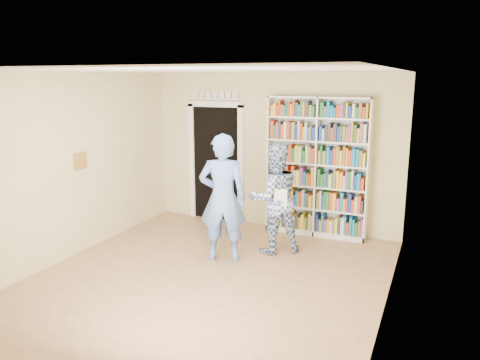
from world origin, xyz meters
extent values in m
plane|color=#8F6545|center=(0.00, 0.00, 0.00)|extent=(5.00, 5.00, 0.00)
plane|color=white|center=(0.00, 0.00, 2.70)|extent=(5.00, 5.00, 0.00)
plane|color=beige|center=(0.00, 2.50, 1.35)|extent=(4.50, 0.00, 4.50)
plane|color=beige|center=(-2.25, 0.00, 1.35)|extent=(0.00, 5.00, 5.00)
plane|color=beige|center=(2.25, 0.00, 1.35)|extent=(0.00, 5.00, 5.00)
cube|color=white|center=(0.84, 2.34, 1.16)|extent=(1.69, 0.32, 2.32)
cube|color=white|center=(0.84, 2.34, 1.16)|extent=(0.03, 0.32, 2.32)
cube|color=black|center=(-1.10, 2.48, 1.05)|extent=(0.90, 0.03, 2.10)
cube|color=white|center=(-1.60, 2.47, 1.05)|extent=(0.10, 0.06, 2.20)
cube|color=white|center=(-0.60, 2.47, 1.05)|extent=(0.10, 0.06, 2.20)
cube|color=white|center=(-1.10, 2.47, 2.15)|extent=(1.10, 0.06, 0.10)
cube|color=white|center=(-1.10, 2.46, 2.25)|extent=(1.10, 0.08, 0.02)
cube|color=brown|center=(-2.23, 0.20, 1.40)|extent=(0.03, 0.25, 0.25)
imported|color=#638ADC|center=(-0.11, 0.68, 0.93)|extent=(0.79, 0.65, 1.86)
imported|color=navy|center=(0.47, 1.29, 0.84)|extent=(1.03, 1.00, 1.68)
cube|color=white|center=(0.63, 1.08, 0.91)|extent=(0.19, 0.03, 0.27)
camera|label=1|loc=(2.70, -5.16, 2.61)|focal=35.00mm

